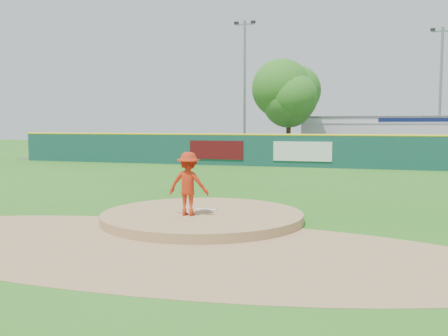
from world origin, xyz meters
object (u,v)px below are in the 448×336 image
(pool_building_grp, at_px, (396,136))
(playground_slide, at_px, (107,148))
(van, at_px, (321,153))
(light_pole_right, at_px, (441,87))
(light_pole_left, at_px, (245,83))
(deciduous_tree, at_px, (289,99))
(pitcher, at_px, (189,184))

(pool_building_grp, bearing_deg, playground_slide, -156.35)
(van, height_order, light_pole_right, light_pole_right)
(pool_building_grp, relative_size, light_pole_left, 1.38)
(light_pole_left, bearing_deg, deciduous_tree, -26.57)
(van, xyz_separation_m, light_pole_right, (8.09, 8.22, 4.76))
(pitcher, distance_m, playground_slide, 27.82)
(pitcher, xyz_separation_m, van, (1.11, 21.31, -0.30))
(pitcher, relative_size, pool_building_grp, 0.11)
(van, bearing_deg, deciduous_tree, 24.09)
(van, xyz_separation_m, light_pole_left, (-6.91, 6.22, 5.26))
(pool_building_grp, xyz_separation_m, light_pole_right, (3.00, -2.99, 3.88))
(van, relative_size, pool_building_grp, 0.36)
(van, height_order, deciduous_tree, deciduous_tree)
(pool_building_grp, height_order, playground_slide, pool_building_grp)
(light_pole_left, relative_size, light_pole_right, 1.10)
(playground_slide, bearing_deg, light_pole_left, 24.89)
(van, height_order, pool_building_grp, pool_building_grp)
(pitcher, height_order, deciduous_tree, deciduous_tree)
(deciduous_tree, xyz_separation_m, light_pole_left, (-4.00, 2.00, 1.50))
(deciduous_tree, bearing_deg, light_pole_left, 153.43)
(light_pole_right, bearing_deg, deciduous_tree, -160.02)
(playground_slide, relative_size, deciduous_tree, 0.37)
(pitcher, relative_size, light_pole_right, 0.17)
(pitcher, distance_m, van, 21.34)
(pitcher, xyz_separation_m, playground_slide, (-15.83, 22.88, -0.32))
(light_pole_right, bearing_deg, pool_building_grp, 135.05)
(light_pole_left, height_order, light_pole_right, light_pole_left)
(light_pole_left, bearing_deg, van, -41.97)
(pitcher, height_order, van, pitcher)
(pitcher, height_order, playground_slide, pitcher)
(light_pole_left, distance_m, light_pole_right, 15.14)
(van, distance_m, playground_slide, 17.01)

